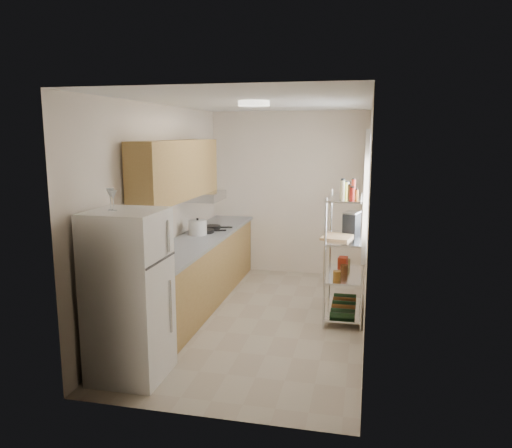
{
  "coord_description": "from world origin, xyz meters",
  "views": [
    {
      "loc": [
        1.22,
        -5.7,
        2.25
      ],
      "look_at": [
        -0.1,
        0.25,
        1.14
      ],
      "focal_mm": 35.0,
      "sensor_mm": 36.0,
      "label": 1
    }
  ],
  "objects_px": {
    "cutting_board": "(338,237)",
    "rice_cooker": "(198,228)",
    "frying_pan_large": "(204,231)",
    "espresso_machine": "(352,223)",
    "refrigerator": "(129,295)"
  },
  "relations": [
    {
      "from": "cutting_board",
      "to": "espresso_machine",
      "type": "height_order",
      "value": "espresso_machine"
    },
    {
      "from": "rice_cooker",
      "to": "frying_pan_large",
      "type": "height_order",
      "value": "rice_cooker"
    },
    {
      "from": "cutting_board",
      "to": "espresso_machine",
      "type": "xyz_separation_m",
      "value": [
        0.15,
        0.27,
        0.13
      ]
    },
    {
      "from": "frying_pan_large",
      "to": "rice_cooker",
      "type": "bearing_deg",
      "value": -125.55
    },
    {
      "from": "frying_pan_large",
      "to": "refrigerator",
      "type": "bearing_deg",
      "value": -109.24
    },
    {
      "from": "frying_pan_large",
      "to": "cutting_board",
      "type": "bearing_deg",
      "value": -35.84
    },
    {
      "from": "cutting_board",
      "to": "rice_cooker",
      "type": "bearing_deg",
      "value": 170.01
    },
    {
      "from": "cutting_board",
      "to": "espresso_machine",
      "type": "distance_m",
      "value": 0.33
    },
    {
      "from": "rice_cooker",
      "to": "frying_pan_large",
      "type": "distance_m",
      "value": 0.18
    },
    {
      "from": "refrigerator",
      "to": "espresso_machine",
      "type": "bearing_deg",
      "value": 48.54
    },
    {
      "from": "refrigerator",
      "to": "rice_cooker",
      "type": "height_order",
      "value": "refrigerator"
    },
    {
      "from": "cutting_board",
      "to": "refrigerator",
      "type": "bearing_deg",
      "value": -132.77
    },
    {
      "from": "rice_cooker",
      "to": "frying_pan_large",
      "type": "relative_size",
      "value": 0.92
    },
    {
      "from": "refrigerator",
      "to": "frying_pan_large",
      "type": "xyz_separation_m",
      "value": [
        -0.07,
        2.41,
        0.13
      ]
    },
    {
      "from": "rice_cooker",
      "to": "cutting_board",
      "type": "xyz_separation_m",
      "value": [
        1.89,
        -0.33,
        0.03
      ]
    }
  ]
}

